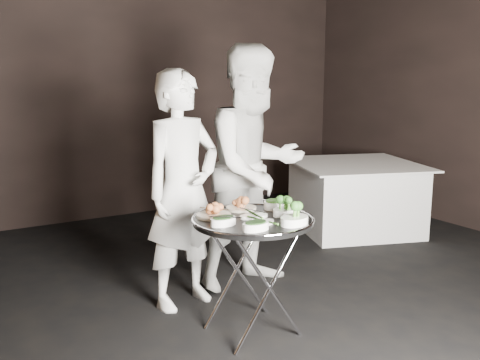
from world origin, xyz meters
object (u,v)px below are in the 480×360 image
tray_stand (253,271)px  waiter_left (183,190)px  waiter_right (255,168)px  dining_table (355,196)px  serving_tray (253,220)px

tray_stand → waiter_left: (-0.17, 0.62, 0.41)m
tray_stand → waiter_right: (0.45, 0.68, 0.50)m
dining_table → tray_stand: bearing=-147.0°
waiter_left → waiter_right: 0.63m
tray_stand → serving_tray: size_ratio=0.97×
serving_tray → waiter_right: size_ratio=0.41×
waiter_left → serving_tray: bearing=-87.5°
waiter_left → waiter_right: bearing=-7.8°
serving_tray → waiter_left: 0.65m
tray_stand → dining_table: size_ratio=0.58×
tray_stand → waiter_left: bearing=105.5°
tray_stand → dining_table: (2.15, 1.40, -0.05)m
serving_tray → tray_stand: bearing=90.0°
serving_tray → waiter_left: (-0.17, 0.62, 0.09)m
serving_tray → dining_table: serving_tray is taller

